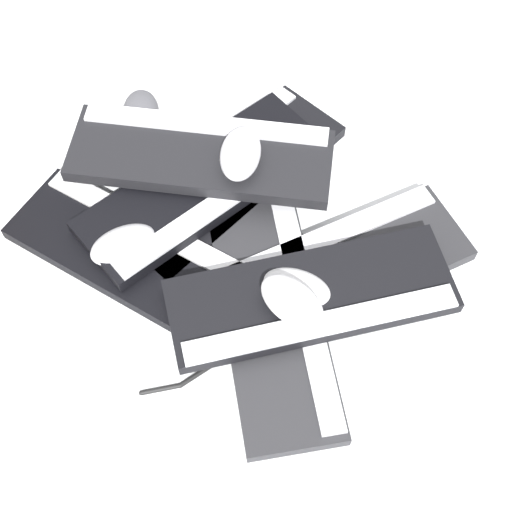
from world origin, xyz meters
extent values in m
plane|color=white|center=(0.00, 0.00, 0.00)|extent=(3.20, 3.20, 0.00)
cube|color=black|center=(0.21, -0.05, 0.01)|extent=(0.45, 0.37, 0.02)
cube|color=silver|center=(0.18, -0.10, 0.03)|extent=(0.37, 0.27, 0.01)
cube|color=#232326|center=(0.00, 0.06, 0.01)|extent=(0.20, 0.45, 0.02)
cube|color=silver|center=(-0.05, 0.05, 0.03)|extent=(0.08, 0.42, 0.01)
cube|color=#232326|center=(-0.11, -0.01, 0.01)|extent=(0.46, 0.31, 0.02)
cube|color=silver|center=(-0.09, -0.07, 0.03)|extent=(0.40, 0.19, 0.01)
cube|color=black|center=(0.05, -0.21, 0.01)|extent=(0.42, 0.41, 0.02)
cube|color=#B2B5BA|center=(0.09, -0.25, 0.03)|extent=(0.33, 0.31, 0.01)
cube|color=black|center=(0.10, -0.18, 0.04)|extent=(0.44, 0.38, 0.02)
cube|color=silver|center=(0.07, -0.13, 0.06)|extent=(0.36, 0.28, 0.01)
cube|color=black|center=(0.10, -0.22, 0.07)|extent=(0.46, 0.23, 0.02)
cube|color=silver|center=(0.09, -0.27, 0.09)|extent=(0.42, 0.12, 0.01)
cube|color=black|center=(-0.06, 0.04, 0.04)|extent=(0.46, 0.22, 0.02)
cube|color=#B2B5BA|center=(-0.07, 0.10, 0.06)|extent=(0.42, 0.11, 0.01)
ellipsoid|color=#4C4C51|center=(0.21, -0.36, 0.02)|extent=(0.07, 0.11, 0.04)
ellipsoid|color=#B7B7BC|center=(0.23, -0.06, 0.05)|extent=(0.13, 0.10, 0.04)
ellipsoid|color=silver|center=(-0.04, 0.03, 0.05)|extent=(0.13, 0.10, 0.04)
ellipsoid|color=silver|center=(-0.03, 0.07, 0.08)|extent=(0.12, 0.13, 0.04)
ellipsoid|color=#B7B7BC|center=(0.04, -0.19, 0.11)|extent=(0.09, 0.12, 0.04)
cylinder|color=black|center=(0.18, -0.23, 0.00)|extent=(0.06, 0.10, 0.01)
cylinder|color=black|center=(0.18, -0.15, 0.00)|extent=(0.05, 0.07, 0.01)
cylinder|color=black|center=(0.11, -0.08, 0.00)|extent=(0.10, 0.07, 0.01)
cylinder|color=black|center=(0.06, 0.00, 0.00)|extent=(0.02, 0.10, 0.01)
cylinder|color=black|center=(0.06, 0.09, 0.00)|extent=(0.03, 0.07, 0.01)
cylinder|color=black|center=(0.11, 0.14, 0.00)|extent=(0.07, 0.05, 0.01)
cylinder|color=black|center=(0.17, 0.17, 0.00)|extent=(0.06, 0.02, 0.01)
sphere|color=black|center=(0.15, -0.28, 0.00)|extent=(0.01, 0.01, 0.01)
sphere|color=black|center=(0.20, -0.18, 0.00)|extent=(0.01, 0.01, 0.01)
sphere|color=black|center=(0.16, -0.11, 0.00)|extent=(0.01, 0.01, 0.01)
sphere|color=black|center=(0.07, -0.05, 0.00)|extent=(0.01, 0.01, 0.01)
sphere|color=black|center=(0.05, 0.05, 0.00)|extent=(0.01, 0.01, 0.01)
sphere|color=black|center=(0.07, 0.12, 0.00)|extent=(0.01, 0.01, 0.01)
sphere|color=black|center=(0.14, 0.16, 0.00)|extent=(0.01, 0.01, 0.01)
sphere|color=black|center=(0.20, 0.17, 0.00)|extent=(0.01, 0.01, 0.01)
cylinder|color=#59595B|center=(0.00, -0.32, 0.00)|extent=(0.06, 0.05, 0.01)
cylinder|color=#59595B|center=(-0.03, -0.25, 0.00)|extent=(0.01, 0.11, 0.01)
cylinder|color=#59595B|center=(-0.03, -0.16, 0.00)|extent=(0.02, 0.06, 0.01)
cylinder|color=#59595B|center=(0.01, -0.10, 0.00)|extent=(0.09, 0.07, 0.01)
cylinder|color=#59595B|center=(0.09, -0.05, 0.00)|extent=(0.08, 0.04, 0.01)
cylinder|color=#59595B|center=(0.16, -0.06, 0.00)|extent=(0.07, 0.05, 0.01)
sphere|color=#59595B|center=(0.03, -0.34, 0.00)|extent=(0.01, 0.01, 0.01)
sphere|color=#59595B|center=(-0.03, -0.30, 0.00)|extent=(0.01, 0.01, 0.01)
sphere|color=#59595B|center=(-0.02, -0.19, 0.00)|extent=(0.01, 0.01, 0.01)
sphere|color=#59595B|center=(-0.03, -0.13, 0.00)|extent=(0.01, 0.01, 0.01)
sphere|color=#59595B|center=(0.05, -0.07, 0.00)|extent=(0.01, 0.01, 0.01)
sphere|color=#59595B|center=(0.13, -0.04, 0.00)|extent=(0.01, 0.01, 0.01)
sphere|color=#59595B|center=(0.19, -0.08, 0.00)|extent=(0.01, 0.01, 0.01)
camera|label=1|loc=(0.05, 0.54, 1.02)|focal=50.00mm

